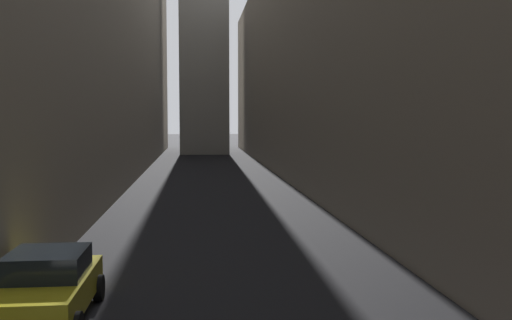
% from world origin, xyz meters
% --- Properties ---
extents(ground_plane, '(264.00, 264.00, 0.00)m').
position_xyz_m(ground_plane, '(0.00, 48.00, 0.00)').
color(ground_plane, black).
extents(building_block_right, '(14.59, 108.00, 19.49)m').
position_xyz_m(building_block_right, '(12.80, 50.00, 9.74)').
color(building_block_right, gray).
rests_on(building_block_right, ground).
extents(parked_car_left_far, '(2.05, 4.14, 1.61)m').
position_xyz_m(parked_car_left_far, '(-4.40, 26.29, 0.82)').
color(parked_car_left_far, '#A59919').
rests_on(parked_car_left_far, ground).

